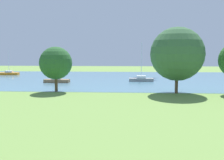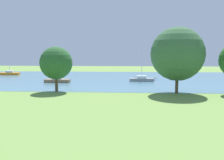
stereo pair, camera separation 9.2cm
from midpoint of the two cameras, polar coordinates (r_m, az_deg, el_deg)
ground_plane at (r=29.91m, az=1.57°, el=-5.08°), size 160.00×160.00×0.00m
water_surface at (r=57.63m, az=2.78°, el=0.29°), size 140.00×40.00×0.02m
sailboat_brown at (r=51.26m, az=-11.69°, el=-0.04°), size 4.82×1.56×5.94m
sailboat_gray at (r=52.64m, az=6.48°, el=0.22°), size 4.80×1.50×7.69m
sailboat_orange at (r=72.03m, az=-21.19°, el=1.40°), size 4.87×1.75×6.48m
tree_east_near at (r=39.34m, az=-11.94°, el=3.59°), size 4.77×4.77×6.58m
tree_east_far at (r=37.87m, az=14.05°, el=5.48°), size 7.49×7.49×9.27m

